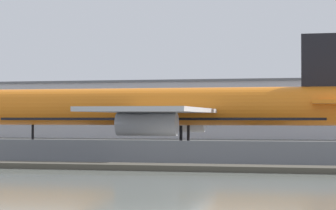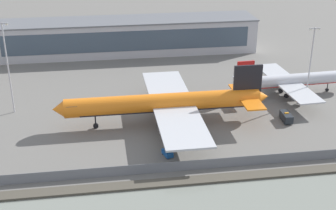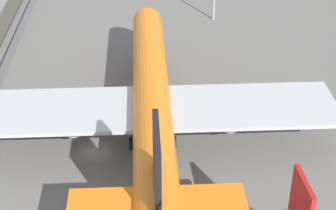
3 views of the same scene
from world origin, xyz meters
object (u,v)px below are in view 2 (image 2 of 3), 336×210
(cargo_jet_orange, at_px, (167,103))
(apron_light_mast_apron_east, at_px, (311,61))
(ops_van, at_px, (286,117))
(baggage_tug, at_px, (168,153))
(passenger_jet_silver, at_px, (290,81))
(apron_light_mast_apron_west, at_px, (8,64))

(cargo_jet_orange, relative_size, apron_light_mast_apron_east, 2.57)
(ops_van, bearing_deg, cargo_jet_orange, 174.11)
(baggage_tug, bearing_deg, passenger_jet_silver, 36.44)
(cargo_jet_orange, height_order, apron_light_mast_apron_east, apron_light_mast_apron_east)
(baggage_tug, distance_m, apron_light_mast_apron_west, 50.62)
(baggage_tug, relative_size, apron_light_mast_apron_west, 0.14)
(baggage_tug, bearing_deg, ops_van, 21.83)
(apron_light_mast_apron_west, bearing_deg, passenger_jet_silver, 0.49)
(passenger_jet_silver, bearing_deg, ops_van, -114.55)
(passenger_jet_silver, height_order, apron_light_mast_apron_west, apron_light_mast_apron_west)
(passenger_jet_silver, bearing_deg, baggage_tug, -143.56)
(apron_light_mast_apron_east, bearing_deg, cargo_jet_orange, -168.30)
(apron_light_mast_apron_west, bearing_deg, ops_van, -12.91)
(ops_van, distance_m, apron_light_mast_apron_west, 75.31)
(ops_van, bearing_deg, apron_light_mast_apron_west, 167.09)
(passenger_jet_silver, height_order, ops_van, passenger_jet_silver)
(cargo_jet_orange, xyz_separation_m, apron_light_mast_apron_east, (42.37, 8.77, 6.47))
(cargo_jet_orange, distance_m, ops_van, 31.98)
(passenger_jet_silver, relative_size, ops_van, 7.36)
(cargo_jet_orange, bearing_deg, baggage_tug, -98.13)
(baggage_tug, height_order, ops_van, ops_van)
(ops_van, xyz_separation_m, apron_light_mast_apron_west, (-72.36, 16.58, 12.70))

